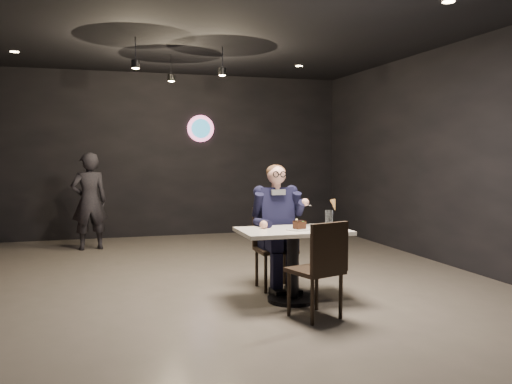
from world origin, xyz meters
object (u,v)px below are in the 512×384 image
object	(u,v)px
chair_far	(275,248)
passerby	(89,201)
seated_man	(276,225)
main_table	(293,265)
sundae_glass	(329,219)
chair_near	(315,269)

from	to	relation	value
chair_far	passerby	xyz separation A→B (m)	(-2.03, 3.24, 0.31)
chair_far	seated_man	bearing A→B (deg)	-90.00
main_table	sundae_glass	size ratio (longest dim) A/B	5.89
chair_near	passerby	world-z (taller)	passerby
main_table	chair_far	size ratio (longest dim) A/B	1.20
chair_far	passerby	bearing A→B (deg)	122.09
chair_near	passerby	size ratio (longest dim) A/B	0.59
main_table	chair_far	world-z (taller)	chair_far
main_table	passerby	xyz separation A→B (m)	(-2.03, 3.79, 0.40)
chair_near	sundae_glass	world-z (taller)	sundae_glass
seated_man	chair_far	bearing A→B (deg)	90.00
main_table	chair_far	xyz separation A→B (m)	(0.00, 0.55, 0.09)
main_table	sundae_glass	bearing A→B (deg)	-3.47
sundae_glass	passerby	size ratio (longest dim) A/B	0.12
main_table	chair_near	distance (m)	0.59
main_table	chair_near	xyz separation A→B (m)	(0.00, -0.59, 0.09)
chair_near	chair_far	bearing A→B (deg)	72.53
chair_far	chair_near	size ratio (longest dim) A/B	1.00
sundae_glass	passerby	xyz separation A→B (m)	(-2.42, 3.81, -0.07)
main_table	chair_far	bearing A→B (deg)	90.00
chair_near	passerby	xyz separation A→B (m)	(-2.03, 4.37, 0.31)
chair_near	sundae_glass	size ratio (longest dim) A/B	4.93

